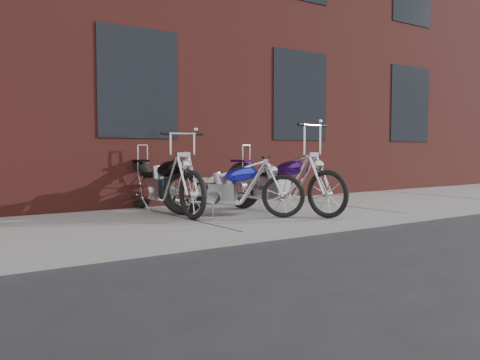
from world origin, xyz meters
TOP-DOWN VIEW (x-y plane):
  - ground at (0.00, 0.00)m, footprint 120.00×120.00m
  - sidewalk at (0.00, 1.50)m, footprint 22.00×3.00m
  - building_brick at (0.00, 8.00)m, footprint 22.00×10.00m
  - chopper_purple at (1.48, 1.17)m, footprint 0.71×2.35m
  - chopper_blue at (0.63, 1.27)m, footprint 1.56×1.60m
  - chopper_third at (0.00, 2.15)m, footprint 0.58×2.38m

SIDE VIEW (x-z plane):
  - ground at x=0.00m, z-range 0.00..0.00m
  - sidewalk at x=0.00m, z-range 0.00..0.15m
  - chopper_blue at x=0.63m, z-range 0.07..1.00m
  - chopper_purple at x=1.48m, z-range -0.09..1.25m
  - chopper_third at x=0.00m, z-range -0.02..1.18m
  - building_brick at x=0.00m, z-range 0.00..8.00m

